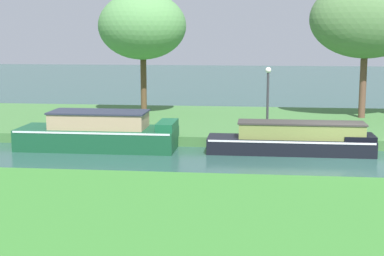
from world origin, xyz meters
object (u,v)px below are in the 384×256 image
at_px(forest_barge, 100,133).
at_px(lamp_post, 268,92).
at_px(mooring_post_near, 321,130).
at_px(black_narrowboat, 295,140).
at_px(willow_tree_centre, 367,19).
at_px(willow_tree_left, 142,26).

bearing_deg(forest_barge, lamp_post, 17.62).
relative_size(forest_barge, mooring_post_near, 10.89).
bearing_deg(lamp_post, black_narrowboat, -63.49).
bearing_deg(willow_tree_centre, forest_barge, -148.18).
height_order(willow_tree_centre, lamp_post, willow_tree_centre).
height_order(black_narrowboat, lamp_post, lamp_post).
distance_m(forest_barge, mooring_post_near, 8.85).
bearing_deg(willow_tree_centre, lamp_post, -133.69).
relative_size(willow_tree_left, willow_tree_centre, 0.92).
xyz_separation_m(black_narrowboat, lamp_post, (-1.04, 2.09, 1.61)).
bearing_deg(willow_tree_left, forest_barge, -92.81).
distance_m(willow_tree_left, mooring_post_near, 10.91).
distance_m(willow_tree_left, lamp_post, 8.45).
xyz_separation_m(forest_barge, willow_tree_centre, (11.25, 6.98, 4.53)).
xyz_separation_m(black_narrowboat, willow_tree_left, (-7.27, 7.11, 4.32)).
height_order(forest_barge, black_narrowboat, forest_barge).
height_order(lamp_post, mooring_post_near, lamp_post).
distance_m(lamp_post, mooring_post_near, 2.66).
relative_size(willow_tree_left, mooring_post_near, 10.78).
xyz_separation_m(forest_barge, black_narrowboat, (7.62, -0.00, -0.11)).
xyz_separation_m(forest_barge, lamp_post, (6.58, 2.09, 1.50)).
bearing_deg(lamp_post, willow_tree_left, 141.15).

